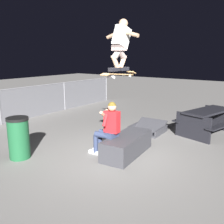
{
  "coord_description": "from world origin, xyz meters",
  "views": [
    {
      "loc": [
        -4.54,
        -3.25,
        2.34
      ],
      "look_at": [
        0.0,
        0.04,
        1.07
      ],
      "focal_mm": 40.43,
      "sensor_mm": 36.0,
      "label": 1
    }
  ],
  "objects_px": {
    "skateboard": "(119,74)",
    "trash_bin": "(19,138)",
    "ledge_box_main": "(127,145)",
    "kicker_ramp": "(148,130)",
    "skater_airborne": "(121,43)",
    "picnic_table_back": "(208,118)",
    "person_sitting_on_ledge": "(108,126)"
  },
  "relations": [
    {
      "from": "skateboard",
      "to": "skater_airborne",
      "type": "xyz_separation_m",
      "value": [
        0.06,
        -0.01,
        0.69
      ]
    },
    {
      "from": "skateboard",
      "to": "trash_bin",
      "type": "height_order",
      "value": "skateboard"
    },
    {
      "from": "person_sitting_on_ledge",
      "to": "skater_airborne",
      "type": "height_order",
      "value": "skater_airborne"
    },
    {
      "from": "skater_airborne",
      "to": "skateboard",
      "type": "bearing_deg",
      "value": 174.25
    },
    {
      "from": "kicker_ramp",
      "to": "picnic_table_back",
      "type": "height_order",
      "value": "picnic_table_back"
    },
    {
      "from": "skater_airborne",
      "to": "kicker_ramp",
      "type": "height_order",
      "value": "skater_airborne"
    },
    {
      "from": "ledge_box_main",
      "to": "trash_bin",
      "type": "relative_size",
      "value": 1.65
    },
    {
      "from": "ledge_box_main",
      "to": "skater_airborne",
      "type": "bearing_deg",
      "value": 121.15
    },
    {
      "from": "ledge_box_main",
      "to": "picnic_table_back",
      "type": "height_order",
      "value": "picnic_table_back"
    },
    {
      "from": "skateboard",
      "to": "trash_bin",
      "type": "distance_m",
      "value": 2.71
    },
    {
      "from": "skater_airborne",
      "to": "kicker_ramp",
      "type": "bearing_deg",
      "value": 8.88
    },
    {
      "from": "person_sitting_on_ledge",
      "to": "trash_bin",
      "type": "bearing_deg",
      "value": 130.4
    },
    {
      "from": "ledge_box_main",
      "to": "skater_airborne",
      "type": "xyz_separation_m",
      "value": [
        -0.09,
        0.14,
        2.37
      ]
    },
    {
      "from": "ledge_box_main",
      "to": "skateboard",
      "type": "relative_size",
      "value": 1.54
    },
    {
      "from": "skateboard",
      "to": "ledge_box_main",
      "type": "bearing_deg",
      "value": -46.18
    },
    {
      "from": "person_sitting_on_ledge",
      "to": "kicker_ramp",
      "type": "distance_m",
      "value": 2.32
    },
    {
      "from": "skateboard",
      "to": "kicker_ramp",
      "type": "xyz_separation_m",
      "value": [
        2.06,
        0.31,
        -1.85
      ]
    },
    {
      "from": "person_sitting_on_ledge",
      "to": "skateboard",
      "type": "relative_size",
      "value": 1.26
    },
    {
      "from": "skater_airborne",
      "to": "kicker_ramp",
      "type": "xyz_separation_m",
      "value": [
        2.0,
        0.31,
        -2.54
      ]
    },
    {
      "from": "skateboard",
      "to": "kicker_ramp",
      "type": "bearing_deg",
      "value": 8.49
    },
    {
      "from": "kicker_ramp",
      "to": "skater_airborne",
      "type": "bearing_deg",
      "value": -171.12
    },
    {
      "from": "kicker_ramp",
      "to": "picnic_table_back",
      "type": "distance_m",
      "value": 1.82
    },
    {
      "from": "picnic_table_back",
      "to": "skater_airborne",
      "type": "bearing_deg",
      "value": 156.47
    },
    {
      "from": "person_sitting_on_ledge",
      "to": "trash_bin",
      "type": "relative_size",
      "value": 1.35
    },
    {
      "from": "person_sitting_on_ledge",
      "to": "skateboard",
      "type": "bearing_deg",
      "value": -49.22
    },
    {
      "from": "picnic_table_back",
      "to": "trash_bin",
      "type": "xyz_separation_m",
      "value": [
        -4.4,
        3.0,
        -0.01
      ]
    },
    {
      "from": "ledge_box_main",
      "to": "kicker_ramp",
      "type": "relative_size",
      "value": 1.51
    },
    {
      "from": "person_sitting_on_ledge",
      "to": "trash_bin",
      "type": "distance_m",
      "value": 2.07
    },
    {
      "from": "skateboard",
      "to": "picnic_table_back",
      "type": "distance_m",
      "value": 3.46
    },
    {
      "from": "skateboard",
      "to": "picnic_table_back",
      "type": "relative_size",
      "value": 0.52
    },
    {
      "from": "skateboard",
      "to": "kicker_ramp",
      "type": "relative_size",
      "value": 0.98
    },
    {
      "from": "ledge_box_main",
      "to": "kicker_ramp",
      "type": "bearing_deg",
      "value": 13.4
    }
  ]
}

